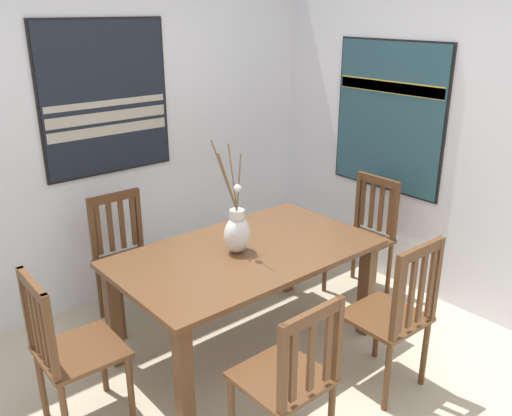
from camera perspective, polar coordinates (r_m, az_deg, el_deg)
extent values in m
cube|color=beige|center=(3.39, 2.18, -20.09)|extent=(6.40, 6.40, 0.03)
cube|color=silver|center=(4.22, -15.02, 8.36)|extent=(6.40, 0.12, 2.70)
cube|color=silver|center=(4.16, 21.94, 7.41)|extent=(0.12, 6.40, 2.70)
cube|color=brown|center=(3.47, -1.08, -4.77)|extent=(1.67, 0.97, 0.03)
cube|color=brown|center=(3.00, -7.61, -17.56)|extent=(0.08, 0.08, 0.69)
cube|color=brown|center=(3.87, 11.62, -8.39)|extent=(0.08, 0.08, 0.69)
cube|color=brown|center=(3.60, -14.79, -11.05)|extent=(0.08, 0.08, 0.69)
cube|color=brown|center=(4.35, 3.28, -4.60)|extent=(0.08, 0.08, 0.69)
ellipsoid|color=silver|center=(3.40, -1.99, -2.84)|extent=(0.18, 0.15, 0.24)
cylinder|color=silver|center=(3.34, -2.02, -0.66)|extent=(0.09, 0.09, 0.06)
cylinder|color=brown|center=(3.32, -1.81, 2.81)|extent=(0.09, 0.07, 0.34)
cylinder|color=brown|center=(3.21, -1.83, 2.67)|extent=(0.06, 0.12, 0.39)
cylinder|color=brown|center=(3.29, -3.37, 3.43)|extent=(0.09, 0.15, 0.43)
cylinder|color=brown|center=(3.28, -3.00, 2.74)|extent=(0.09, 0.08, 0.36)
cylinder|color=brown|center=(3.30, -2.47, 3.26)|extent=(0.01, 0.09, 0.40)
sphere|color=white|center=(3.23, -1.96, 2.11)|extent=(0.05, 0.05, 0.05)
cube|color=brown|center=(3.36, 13.44, -11.09)|extent=(0.43, 0.43, 0.03)
cylinder|color=brown|center=(3.46, 8.80, -14.36)|extent=(0.04, 0.04, 0.45)
cylinder|color=brown|center=(3.70, 12.65, -12.16)|extent=(0.04, 0.04, 0.45)
cylinder|color=brown|center=(3.28, 13.65, -16.93)|extent=(0.04, 0.04, 0.45)
cylinder|color=brown|center=(3.53, 17.34, -14.37)|extent=(0.04, 0.04, 0.45)
cube|color=brown|center=(3.00, 14.61, -9.28)|extent=(0.04, 0.04, 0.52)
cube|color=brown|center=(3.27, 18.42, -7.09)|extent=(0.04, 0.04, 0.52)
cube|color=brown|center=(3.03, 17.03, -4.34)|extent=(0.38, 0.04, 0.06)
cube|color=brown|center=(3.04, 15.08, -9.24)|extent=(0.04, 0.02, 0.43)
cube|color=brown|center=(3.11, 16.09, -8.66)|extent=(0.04, 0.02, 0.43)
cube|color=brown|center=(3.17, 17.05, -8.11)|extent=(0.04, 0.02, 0.43)
cube|color=brown|center=(3.24, 17.97, -7.57)|extent=(0.04, 0.02, 0.43)
cube|color=brown|center=(2.81, 2.73, -17.41)|extent=(0.42, 0.42, 0.03)
cylinder|color=brown|center=(2.98, -2.59, -20.77)|extent=(0.04, 0.04, 0.45)
cylinder|color=brown|center=(3.16, 2.81, -17.95)|extent=(0.04, 0.04, 0.45)
cube|color=brown|center=(2.46, 2.80, -16.71)|extent=(0.04, 0.04, 0.46)
cube|color=brown|center=(2.68, 8.58, -13.51)|extent=(0.04, 0.04, 0.46)
cube|color=brown|center=(2.45, 6.01, -11.27)|extent=(0.38, 0.03, 0.06)
cube|color=brown|center=(2.51, 3.94, -16.37)|extent=(0.04, 0.02, 0.37)
cube|color=brown|center=(2.57, 5.83, -15.34)|extent=(0.04, 0.02, 0.37)
cube|color=brown|center=(2.64, 7.59, -14.34)|extent=(0.04, 0.02, 0.37)
cube|color=brown|center=(4.34, 10.80, -3.37)|extent=(0.42, 0.42, 0.03)
cylinder|color=brown|center=(4.21, 10.92, -7.71)|extent=(0.04, 0.04, 0.45)
cylinder|color=brown|center=(4.41, 7.29, -6.09)|extent=(0.04, 0.04, 0.45)
cylinder|color=brown|center=(4.47, 13.86, -6.20)|extent=(0.04, 0.04, 0.45)
cylinder|color=brown|center=(4.66, 10.30, -4.76)|extent=(0.04, 0.04, 0.45)
cube|color=brown|center=(4.29, 14.48, -0.36)|extent=(0.04, 0.04, 0.47)
cube|color=brown|center=(4.49, 10.77, 0.89)|extent=(0.04, 0.04, 0.47)
cube|color=brown|center=(4.32, 12.79, 2.85)|extent=(0.03, 0.38, 0.06)
cube|color=brown|center=(4.32, 14.00, -0.39)|extent=(0.02, 0.04, 0.38)
cube|color=brown|center=(4.36, 13.04, -0.06)|extent=(0.02, 0.04, 0.38)
cube|color=brown|center=(4.42, 12.10, 0.25)|extent=(0.02, 0.04, 0.38)
cube|color=brown|center=(4.47, 11.19, 0.56)|extent=(0.02, 0.04, 0.38)
cube|color=brown|center=(3.13, -17.97, -14.14)|extent=(0.43, 0.43, 0.03)
cylinder|color=brown|center=(3.45, -15.84, -15.06)|extent=(0.04, 0.04, 0.45)
cylinder|color=brown|center=(3.18, -13.07, -18.22)|extent=(0.04, 0.04, 0.45)
cylinder|color=brown|center=(3.37, -21.66, -16.85)|extent=(0.04, 0.04, 0.45)
cube|color=brown|center=(3.11, -23.02, -9.69)|extent=(0.04, 0.04, 0.48)
cube|color=brown|center=(2.80, -20.81, -12.79)|extent=(0.04, 0.04, 0.48)
cube|color=brown|center=(2.86, -22.53, -7.59)|extent=(0.04, 0.38, 0.06)
cube|color=brown|center=(3.09, -22.82, -10.15)|extent=(0.02, 0.04, 0.39)
cube|color=brown|center=(3.03, -22.39, -10.77)|extent=(0.02, 0.04, 0.39)
cube|color=brown|center=(2.96, -21.94, -11.41)|extent=(0.02, 0.04, 0.39)
cube|color=brown|center=(2.90, -21.46, -12.08)|extent=(0.02, 0.04, 0.39)
cube|color=brown|center=(2.84, -20.96, -12.79)|extent=(0.02, 0.04, 0.39)
cube|color=brown|center=(3.99, -13.05, -5.70)|extent=(0.43, 0.43, 0.03)
cylinder|color=brown|center=(4.03, -9.31, -8.94)|extent=(0.04, 0.04, 0.45)
cylinder|color=brown|center=(3.90, -13.95, -10.45)|extent=(0.04, 0.04, 0.45)
cylinder|color=brown|center=(4.31, -11.75, -7.04)|extent=(0.04, 0.04, 0.45)
cylinder|color=brown|center=(4.19, -16.13, -8.36)|extent=(0.04, 0.04, 0.45)
cube|color=brown|center=(4.13, -12.29, -1.04)|extent=(0.04, 0.04, 0.47)
cube|color=brown|center=(3.99, -16.86, -2.22)|extent=(0.04, 0.04, 0.47)
cube|color=brown|center=(3.99, -14.80, 1.10)|extent=(0.38, 0.04, 0.06)
cube|color=brown|center=(4.11, -12.81, -1.37)|extent=(0.04, 0.02, 0.38)
cube|color=brown|center=(4.08, -13.94, -1.66)|extent=(0.04, 0.02, 0.38)
cube|color=brown|center=(4.04, -15.10, -1.97)|extent=(0.04, 0.02, 0.38)
cube|color=brown|center=(4.01, -16.28, -2.27)|extent=(0.04, 0.02, 0.38)
cube|color=black|center=(4.10, -15.63, 11.08)|extent=(0.98, 0.04, 1.10)
cube|color=black|center=(4.08, -15.49, 11.05)|extent=(0.95, 0.01, 1.07)
cube|color=#B2A893|center=(4.10, -15.29, 9.28)|extent=(0.92, 0.00, 0.08)
cube|color=#B2A893|center=(4.12, -15.16, 7.93)|extent=(0.92, 0.00, 0.07)
cube|color=#B2A893|center=(4.08, -15.42, 10.59)|extent=(0.92, 0.00, 0.05)
cube|color=black|center=(4.45, 13.86, 9.29)|extent=(0.04, 1.02, 1.18)
cube|color=#284C56|center=(4.44, 13.69, 9.27)|extent=(0.01, 0.99, 1.15)
cube|color=gold|center=(4.39, 13.91, 12.31)|extent=(0.00, 0.96, 0.09)
cube|color=gold|center=(4.40, 13.91, 12.28)|extent=(0.00, 0.96, 0.08)
cube|color=gold|center=(4.40, 13.91, 12.20)|extent=(0.00, 0.96, 0.08)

